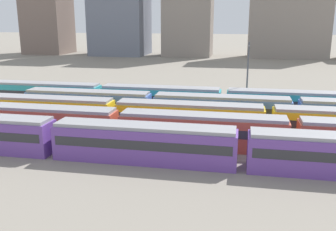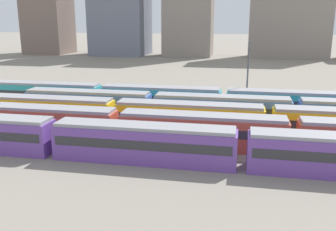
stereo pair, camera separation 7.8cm
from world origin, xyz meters
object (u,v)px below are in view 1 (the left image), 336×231
Objects in this scene: train_track_0 at (144,143)px; catenary_pole_1 at (248,73)px; train_track_2 at (189,118)px; train_track_3 at (221,109)px; train_track_4 at (291,104)px.

catenary_pole_1 is (9.92, 23.77, 3.81)m from train_track_0.
train_track_2 and train_track_3 have the same top height.
train_track_0 is 5.40× the size of catenary_pole_1.
train_track_4 is at bearing 28.70° from train_track_3.
train_track_0 is 26.04m from catenary_pole_1.
train_track_3 and train_track_4 have the same top height.
train_track_3 is 5.40× the size of catenary_pole_1.
train_track_0 and train_track_4 have the same top height.
train_track_4 is 7.85m from catenary_pole_1.
train_track_4 is at bearing -25.70° from catenary_pole_1.
train_track_2 is (2.96, 10.40, 0.00)m from train_track_0.
catenary_pole_1 is at bearing 154.30° from train_track_4.
train_track_0 is 1.00× the size of train_track_2.
train_track_2 is at bearing -117.48° from catenary_pole_1.
train_track_2 and train_track_4 have the same top height.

